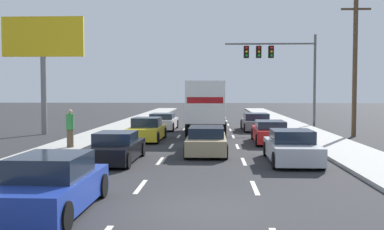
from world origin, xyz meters
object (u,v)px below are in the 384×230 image
at_px(car_black, 116,148).
at_px(pedestrian_near_corner, 70,128).
at_px(car_tan, 206,141).
at_px(car_red, 270,132).
at_px(roadside_billboard, 43,48).
at_px(car_gray, 256,122).
at_px(box_truck, 207,104).
at_px(utility_pole_mid, 355,66).
at_px(car_white, 163,122).
at_px(traffic_signal_mast, 274,58).
at_px(car_silver, 292,148).
at_px(car_yellow, 147,130).
at_px(car_blue, 51,186).

distance_m(car_black, pedestrian_near_corner, 4.64).
bearing_deg(car_tan, car_red, 52.40).
height_order(car_red, roadside_billboard, roadside_billboard).
relative_size(car_black, car_gray, 0.97).
height_order(box_truck, utility_pole_mid, utility_pole_mid).
relative_size(box_truck, pedestrian_near_corner, 4.57).
bearing_deg(utility_pole_mid, car_white, 160.37).
height_order(car_white, traffic_signal_mast, traffic_signal_mast).
height_order(car_gray, traffic_signal_mast, traffic_signal_mast).
bearing_deg(car_gray, traffic_signal_mast, 66.11).
bearing_deg(car_silver, car_tan, 145.02).
height_order(car_tan, utility_pole_mid, utility_pole_mid).
xyz_separation_m(car_gray, car_red, (0.04, -7.88, 0.01)).
bearing_deg(car_black, pedestrian_near_corner, 130.04).
relative_size(car_yellow, car_blue, 1.03).
distance_m(car_red, roadside_billboard, 15.66).
relative_size(car_tan, car_silver, 1.04).
height_order(car_white, box_truck, box_truck).
bearing_deg(car_silver, pedestrian_near_corner, 161.57).
relative_size(car_white, roadside_billboard, 0.55).
distance_m(car_black, roadside_billboard, 14.33).
distance_m(car_yellow, car_black, 7.84).
bearing_deg(pedestrian_near_corner, traffic_signal_mast, 52.70).
relative_size(car_blue, car_red, 0.93).
bearing_deg(box_truck, car_black, -106.21).
relative_size(car_black, car_silver, 0.98).
relative_size(car_silver, utility_pole_mid, 0.53).
distance_m(car_blue, traffic_signal_mast, 28.40).
relative_size(car_silver, roadside_billboard, 0.58).
bearing_deg(car_gray, box_truck, -140.04).
bearing_deg(car_red, car_white, 130.03).
bearing_deg(car_red, box_truck, 125.68).
bearing_deg(car_black, car_blue, -89.20).
distance_m(car_tan, utility_pole_mid, 12.70).
relative_size(car_yellow, car_gray, 0.94).
xyz_separation_m(car_white, car_yellow, (-0.11, -7.28, 0.02)).
bearing_deg(car_blue, traffic_signal_mast, 71.94).
bearing_deg(traffic_signal_mast, car_tan, -107.52).
relative_size(car_white, car_black, 0.95).
bearing_deg(car_red, pedestrian_near_corner, -160.73).
relative_size(car_gray, traffic_signal_mast, 0.62).
relative_size(traffic_signal_mast, pedestrian_near_corner, 3.99).
xyz_separation_m(car_black, car_silver, (7.06, 0.19, 0.04)).
relative_size(car_blue, roadside_billboard, 0.54).
distance_m(traffic_signal_mast, pedestrian_near_corner, 19.88).
bearing_deg(car_yellow, car_white, 89.10).
bearing_deg(traffic_signal_mast, car_black, -114.86).
height_order(car_black, car_gray, car_gray).
relative_size(roadside_billboard, pedestrian_near_corner, 4.17).
xyz_separation_m(car_silver, roadside_billboard, (-14.21, 11.14, 5.04)).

